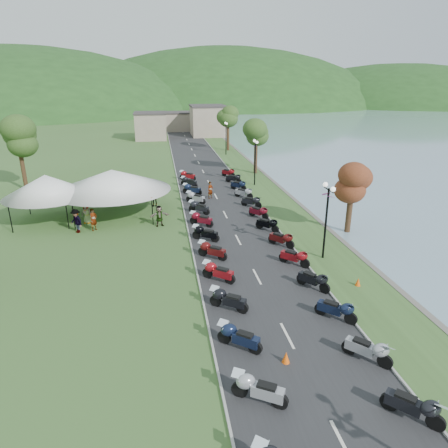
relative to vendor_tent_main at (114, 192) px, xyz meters
name	(u,v)px	position (x,y,z in m)	size (l,w,h in m)	color
road	(209,182)	(9.60, 10.24, -1.99)	(7.00, 120.00, 0.02)	#2B2B2E
hills_backdrop	(169,105)	(9.60, 170.24, -2.00)	(360.00, 120.00, 76.00)	#285621
far_building	(174,123)	(7.60, 55.24, 0.50)	(18.00, 16.00, 5.00)	gray
moto_row_left	(210,242)	(7.30, -9.11, -1.45)	(2.60, 44.04, 1.10)	#331411
moto_row_right	(274,231)	(12.32, -7.78, -1.45)	(2.60, 43.33, 1.10)	#331411
vendor_tent_main	(114,192)	(0.00, 0.00, 0.00)	(6.65, 6.65, 4.00)	white
vendor_tent_side	(48,199)	(-5.15, -1.17, 0.00)	(4.67, 4.67, 4.00)	white
tree_lakeside	(351,193)	(18.41, -7.38, 1.11)	(2.24, 2.24, 6.21)	#3B5F24
pedestrian_a	(95,230)	(-1.26, -3.94, -2.00)	(0.66, 0.48, 1.81)	slate
pedestrian_b	(118,203)	(-0.05, 3.27, -2.00)	(0.81, 0.45, 1.67)	slate
pedestrian_c	(78,232)	(-2.50, -4.25, -2.00)	(1.23, 0.51, 1.90)	slate
traffic_cone_near	(286,357)	(8.97, -21.56, -1.73)	(0.34, 0.34, 0.53)	#F2590C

